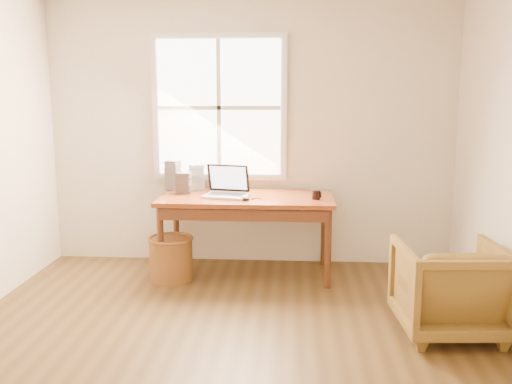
% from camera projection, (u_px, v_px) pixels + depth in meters
% --- Properties ---
extents(room_shell, '(4.04, 4.54, 2.64)m').
position_uv_depth(room_shell, '(221.00, 155.00, 3.57)').
color(room_shell, brown).
rests_on(room_shell, ground).
extents(desk, '(1.60, 0.80, 0.04)m').
position_uv_depth(desk, '(247.00, 198.00, 5.29)').
color(desk, brown).
rests_on(desk, room_shell).
extents(armchair, '(0.76, 0.78, 0.67)m').
position_uv_depth(armchair, '(450.00, 288.00, 4.05)').
color(armchair, brown).
rests_on(armchair, room_shell).
extents(wicker_stool, '(0.50, 0.50, 0.39)m').
position_uv_depth(wicker_stool, '(171.00, 259.00, 5.21)').
color(wicker_stool, brown).
rests_on(wicker_stool, room_shell).
extents(laptop, '(0.43, 0.45, 0.27)m').
position_uv_depth(laptop, '(226.00, 183.00, 5.21)').
color(laptop, '#A5A8AB').
rests_on(laptop, desk).
extents(mouse, '(0.11, 0.09, 0.03)m').
position_uv_depth(mouse, '(245.00, 199.00, 5.08)').
color(mouse, black).
rests_on(mouse, desk).
extents(coffee_mug, '(0.08, 0.08, 0.08)m').
position_uv_depth(coffee_mug, '(316.00, 195.00, 5.13)').
color(coffee_mug, black).
rests_on(coffee_mug, desk).
extents(cd_stack_a, '(0.16, 0.16, 0.26)m').
position_uv_depth(cd_stack_a, '(197.00, 178.00, 5.55)').
color(cd_stack_a, silver).
rests_on(cd_stack_a, desk).
extents(cd_stack_b, '(0.14, 0.13, 0.20)m').
position_uv_depth(cd_stack_b, '(184.00, 183.00, 5.42)').
color(cd_stack_b, '#242429').
rests_on(cd_stack_b, desk).
extents(cd_stack_c, '(0.15, 0.15, 0.29)m').
position_uv_depth(cd_stack_c, '(173.00, 175.00, 5.60)').
color(cd_stack_c, '#9597A2').
rests_on(cd_stack_c, desk).
extents(cd_stack_d, '(0.14, 0.13, 0.17)m').
position_uv_depth(cd_stack_d, '(218.00, 182.00, 5.57)').
color(cd_stack_d, silver).
rests_on(cd_stack_d, desk).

